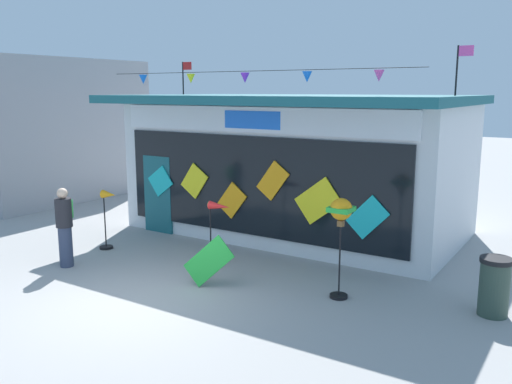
# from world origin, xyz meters

# --- Properties ---
(ground_plane) EXTENTS (80.00, 80.00, 0.00)m
(ground_plane) POSITION_xyz_m (0.00, 0.00, 0.00)
(ground_plane) COLOR #9E9B99
(kite_shop_building) EXTENTS (8.58, 5.24, 4.61)m
(kite_shop_building) POSITION_xyz_m (-0.03, 5.92, 1.80)
(kite_shop_building) COLOR silver
(kite_shop_building) RESTS_ON ground_plane
(wind_spinner_far_left) EXTENTS (0.53, 0.31, 1.41)m
(wind_spinner_far_left) POSITION_xyz_m (-2.84, 1.99, 0.94)
(wind_spinner_far_left) COLOR black
(wind_spinner_far_left) RESTS_ON ground_plane
(wind_spinner_left) EXTENTS (0.65, 0.33, 1.42)m
(wind_spinner_left) POSITION_xyz_m (0.10, 2.24, 0.92)
(wind_spinner_left) COLOR black
(wind_spinner_left) RESTS_ON ground_plane
(wind_spinner_center_left) EXTENTS (0.40, 0.40, 1.82)m
(wind_spinner_center_left) POSITION_xyz_m (2.91, 2.11, 1.49)
(wind_spinner_center_left) COLOR black
(wind_spinner_center_left) RESTS_ON ground_plane
(person_near_camera) EXTENTS (0.44, 0.47, 1.68)m
(person_near_camera) POSITION_xyz_m (-2.67, 0.65, 0.89)
(person_near_camera) COLOR #333D56
(person_near_camera) RESTS_ON ground_plane
(trash_bin) EXTENTS (0.52, 0.52, 0.98)m
(trash_bin) POSITION_xyz_m (5.36, 2.78, 0.50)
(trash_bin) COLOR #2D4238
(trash_bin) RESTS_ON ground_plane
(display_kite_on_ground) EXTENTS (1.00, 0.31, 1.00)m
(display_kite_on_ground) POSITION_xyz_m (0.61, 1.30, 0.50)
(display_kite_on_ground) COLOR green
(display_kite_on_ground) RESTS_ON ground_plane
(neighbour_building) EXTENTS (6.40, 6.15, 4.69)m
(neighbour_building) POSITION_xyz_m (-10.86, 5.45, 2.34)
(neighbour_building) COLOR #99999E
(neighbour_building) RESTS_ON ground_plane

